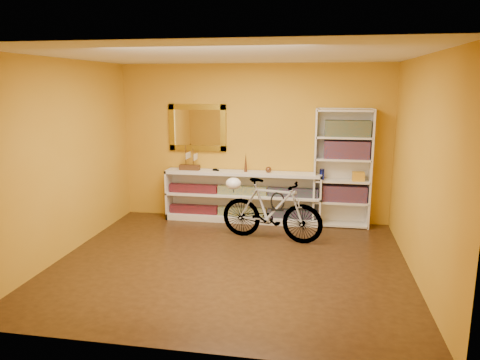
% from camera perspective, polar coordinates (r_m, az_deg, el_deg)
% --- Properties ---
extents(floor, '(4.50, 4.00, 0.01)m').
position_cam_1_polar(floor, '(5.90, -1.19, -10.54)').
color(floor, black).
rests_on(floor, ground).
extents(ceiling, '(4.50, 4.00, 0.01)m').
position_cam_1_polar(ceiling, '(5.45, -1.32, 15.68)').
color(ceiling, silver).
rests_on(ceiling, ground).
extents(back_wall, '(4.50, 0.01, 2.60)m').
position_cam_1_polar(back_wall, '(7.48, 1.73, 4.69)').
color(back_wall, '#C38B1D').
rests_on(back_wall, ground).
extents(left_wall, '(0.01, 4.00, 2.60)m').
position_cam_1_polar(left_wall, '(6.36, -21.64, 2.52)').
color(left_wall, '#C38B1D').
rests_on(left_wall, ground).
extents(right_wall, '(0.01, 4.00, 2.60)m').
position_cam_1_polar(right_wall, '(5.56, 22.22, 1.19)').
color(right_wall, '#C38B1D').
rests_on(right_wall, ground).
extents(gilt_mirror, '(0.98, 0.06, 0.78)m').
position_cam_1_polar(gilt_mirror, '(7.61, -5.45, 6.66)').
color(gilt_mirror, olive).
rests_on(gilt_mirror, back_wall).
extents(wall_socket, '(0.09, 0.02, 0.09)m').
position_cam_1_polar(wall_socket, '(7.60, 8.40, -3.40)').
color(wall_socket, silver).
rests_on(wall_socket, back_wall).
extents(console_unit, '(2.60, 0.35, 0.85)m').
position_cam_1_polar(console_unit, '(7.49, 0.31, -2.12)').
color(console_unit, silver).
rests_on(console_unit, floor).
extents(cd_row_lower, '(2.50, 0.13, 0.14)m').
position_cam_1_polar(cd_row_lower, '(7.53, 0.29, -4.04)').
color(cd_row_lower, black).
rests_on(cd_row_lower, console_unit).
extents(cd_row_upper, '(2.50, 0.13, 0.14)m').
position_cam_1_polar(cd_row_upper, '(7.44, 0.29, -1.34)').
color(cd_row_upper, navy).
rests_on(cd_row_upper, console_unit).
extents(model_ship, '(0.35, 0.14, 0.41)m').
position_cam_1_polar(model_ship, '(7.56, -6.47, 2.81)').
color(model_ship, '#3F2411').
rests_on(model_ship, console_unit).
extents(toy_car, '(0.00, 0.00, 0.00)m').
position_cam_1_polar(toy_car, '(7.48, -3.09, 1.19)').
color(toy_car, black).
rests_on(toy_car, console_unit).
extents(bronze_ornament, '(0.05, 0.05, 0.32)m').
position_cam_1_polar(bronze_ornament, '(7.35, 0.74, 2.26)').
color(bronze_ornament, brown).
rests_on(bronze_ornament, console_unit).
extents(decorative_orb, '(0.10, 0.10, 0.10)m').
position_cam_1_polar(decorative_orb, '(7.32, 3.65, 1.33)').
color(decorative_orb, brown).
rests_on(decorative_orb, console_unit).
extents(bookcase, '(0.90, 0.30, 1.90)m').
position_cam_1_polar(bookcase, '(7.31, 12.93, 1.43)').
color(bookcase, silver).
rests_on(bookcase, floor).
extents(book_row_a, '(0.70, 0.22, 0.26)m').
position_cam_1_polar(book_row_a, '(7.40, 13.17, -1.66)').
color(book_row_a, maroon).
rests_on(book_row_a, bookcase).
extents(book_row_b, '(0.70, 0.22, 0.28)m').
position_cam_1_polar(book_row_b, '(7.26, 13.44, 3.78)').
color(book_row_b, maroon).
rests_on(book_row_b, bookcase).
extents(book_row_c, '(0.70, 0.22, 0.25)m').
position_cam_1_polar(book_row_c, '(7.22, 13.57, 6.41)').
color(book_row_c, '#195057').
rests_on(book_row_c, bookcase).
extents(travel_mug, '(0.08, 0.08, 0.17)m').
position_cam_1_polar(travel_mug, '(7.30, 10.40, 0.73)').
color(travel_mug, navy).
rests_on(travel_mug, bookcase).
extents(red_tin, '(0.20, 0.20, 0.20)m').
position_cam_1_polar(red_tin, '(7.25, 11.56, 6.33)').
color(red_tin, maroon).
rests_on(red_tin, bookcase).
extents(yellow_bag, '(0.19, 0.13, 0.14)m').
position_cam_1_polar(yellow_bag, '(7.31, 14.86, 0.43)').
color(yellow_bag, gold).
rests_on(yellow_bag, bookcase).
extents(bicycle, '(0.69, 1.61, 0.92)m').
position_cam_1_polar(bicycle, '(6.59, 4.02, -3.82)').
color(bicycle, silver).
rests_on(bicycle, floor).
extents(helmet, '(0.23, 0.22, 0.18)m').
position_cam_1_polar(helmet, '(6.69, -0.85, -0.45)').
color(helmet, white).
rests_on(helmet, bicycle).
extents(u_lock, '(0.21, 0.02, 0.21)m').
position_cam_1_polar(u_lock, '(6.53, 4.81, -2.73)').
color(u_lock, black).
rests_on(u_lock, bicycle).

